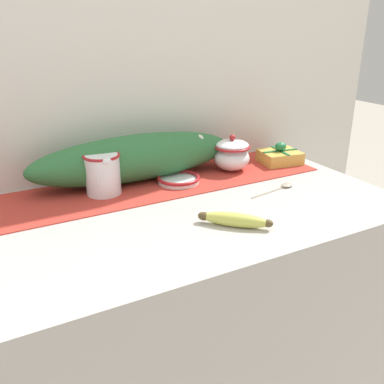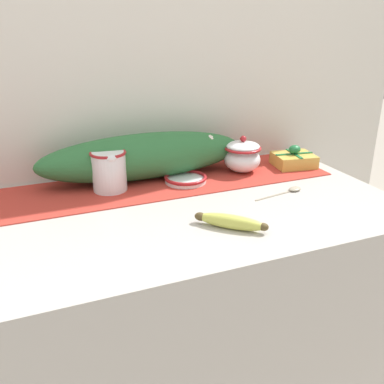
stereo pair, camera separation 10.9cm
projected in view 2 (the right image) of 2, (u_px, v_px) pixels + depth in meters
name	position (u px, v px, depth m)	size (l,w,h in m)	color
countertop	(174.00, 346.00, 1.29)	(1.22, 0.65, 0.91)	#B7B2AD
back_wall	(132.00, 81.00, 1.31)	(2.02, 0.04, 2.40)	silver
table_runner	(151.00, 185.00, 1.28)	(1.12, 0.26, 0.00)	#B23328
cream_pitcher	(109.00, 169.00, 1.21)	(0.10, 0.12, 0.12)	white
sugar_bowl	(242.00, 156.00, 1.37)	(0.12, 0.12, 0.12)	white
small_dish	(186.00, 179.00, 1.29)	(0.13, 0.13, 0.02)	white
banana	(231.00, 222.00, 1.01)	(0.15, 0.14, 0.03)	#CCD156
spoon	(292.00, 190.00, 1.23)	(0.17, 0.04, 0.01)	#A89E89
gift_box	(294.00, 159.00, 1.43)	(0.14, 0.13, 0.07)	gold
poinsettia_garland	(144.00, 156.00, 1.30)	(0.64, 0.15, 0.14)	#2D6B38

